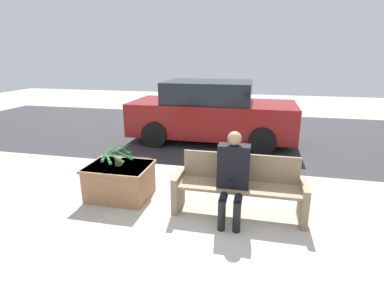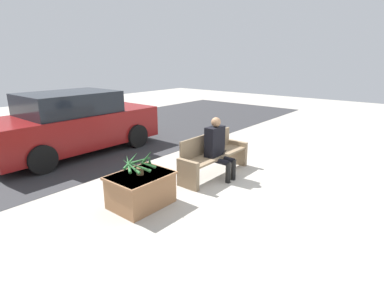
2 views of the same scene
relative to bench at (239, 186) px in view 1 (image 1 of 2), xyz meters
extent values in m
plane|color=#9E998E|center=(-0.29, -0.99, -0.43)|extent=(30.00, 30.00, 0.00)
cube|color=#2D2D30|center=(-0.29, 4.71, -0.42)|extent=(20.00, 6.00, 0.01)
cube|color=#7A664C|center=(-0.90, -0.06, -0.15)|extent=(0.09, 0.50, 0.56)
cube|color=#7A664C|center=(0.90, -0.06, -0.15)|extent=(0.09, 0.50, 0.56)
cube|color=#7A664C|center=(0.00, -0.06, 0.02)|extent=(1.72, 0.46, 0.04)
cube|color=#7A664C|center=(0.00, 0.17, 0.24)|extent=(1.72, 0.04, 0.41)
cube|color=black|center=(-0.08, -0.10, 0.35)|extent=(0.44, 0.22, 0.62)
sphere|color=#8C6647|center=(-0.08, -0.12, 0.75)|extent=(0.20, 0.20, 0.20)
cylinder|color=black|center=(-0.18, -0.30, -0.02)|extent=(0.11, 0.41, 0.11)
cylinder|color=black|center=(0.02, -0.30, -0.02)|extent=(0.11, 0.41, 0.11)
cylinder|color=black|center=(-0.18, -0.51, -0.21)|extent=(0.10, 0.10, 0.43)
cylinder|color=black|center=(0.02, -0.51, -0.21)|extent=(0.10, 0.10, 0.43)
cube|color=black|center=(-0.08, -0.33, 0.14)|extent=(0.07, 0.09, 0.12)
cube|color=#936642|center=(-1.94, 0.11, -0.15)|extent=(0.97, 0.74, 0.56)
cube|color=#936642|center=(-1.94, 0.11, 0.11)|extent=(1.02, 0.79, 0.04)
cylinder|color=brown|center=(-1.94, 0.11, 0.19)|extent=(0.12, 0.12, 0.12)
cone|color=#2D6B33|center=(-1.80, 0.09, 0.40)|extent=(0.10, 0.33, 0.33)
cone|color=#2D6B33|center=(-1.79, 0.23, 0.32)|extent=(0.30, 0.35, 0.18)
cone|color=#2D6B33|center=(-1.97, 0.28, 0.35)|extent=(0.39, 0.13, 0.23)
cone|color=#2D6B33|center=(-2.09, 0.20, 0.34)|extent=(0.25, 0.36, 0.23)
cone|color=#2D6B33|center=(-2.13, 0.10, 0.33)|extent=(0.08, 0.40, 0.21)
cone|color=#2D6B33|center=(-2.07, -0.02, 0.34)|extent=(0.32, 0.31, 0.22)
cone|color=#2D6B33|center=(-1.94, -0.07, 0.35)|extent=(0.38, 0.06, 0.24)
cone|color=#2D6B33|center=(-1.82, 0.00, 0.37)|extent=(0.29, 0.30, 0.28)
cube|color=maroon|center=(-0.98, 3.78, 0.21)|extent=(4.30, 1.80, 0.86)
cube|color=black|center=(-1.09, 3.78, 0.91)|extent=(2.23, 1.66, 0.54)
cylinder|color=black|center=(0.35, 2.88, -0.10)|extent=(0.65, 0.18, 0.65)
cylinder|color=black|center=(0.35, 4.68, -0.10)|extent=(0.65, 0.18, 0.65)
cylinder|color=black|center=(-2.32, 2.88, -0.10)|extent=(0.65, 0.18, 0.65)
cylinder|color=black|center=(-2.32, 4.68, -0.10)|extent=(0.65, 0.18, 0.65)
camera|label=1|loc=(0.20, -4.06, 1.85)|focal=28.00mm
camera|label=2|loc=(-4.99, -3.53, 1.99)|focal=28.00mm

